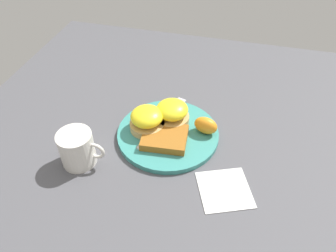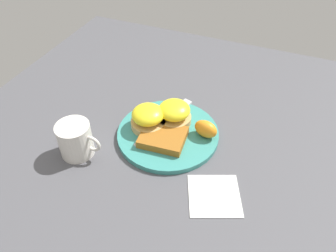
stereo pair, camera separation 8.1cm
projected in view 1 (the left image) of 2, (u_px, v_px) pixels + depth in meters
ground_plane at (168, 136)px, 0.84m from camera, size 1.10×1.10×0.00m
plate at (168, 134)px, 0.83m from camera, size 0.26×0.26×0.01m
sandwich_benedict_left at (171, 113)px, 0.84m from camera, size 0.09×0.09×0.06m
sandwich_benedict_right at (147, 120)px, 0.82m from camera, size 0.09×0.09×0.06m
hashbrown_patty at (163, 137)px, 0.80m from camera, size 0.12×0.10×0.02m
orange_wedge at (206, 125)px, 0.81m from camera, size 0.07×0.05×0.04m
fork at (166, 119)px, 0.86m from camera, size 0.08×0.22×0.00m
cup at (77, 149)px, 0.75m from camera, size 0.11×0.08×0.09m
napkin at (225, 189)px, 0.71m from camera, size 0.14×0.14×0.00m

